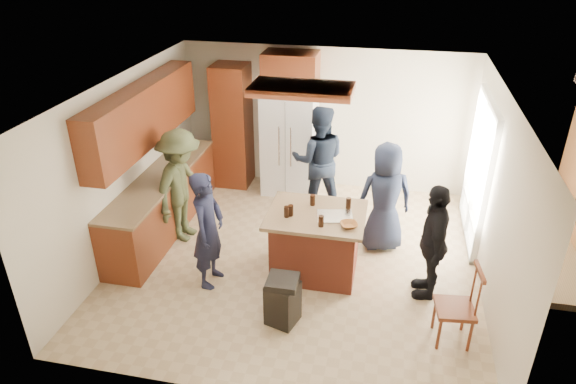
% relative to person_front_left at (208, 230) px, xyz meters
% --- Properties ---
extents(person_front_left, '(0.47, 0.62, 1.61)m').
position_rel_person_front_left_xyz_m(person_front_left, '(0.00, 0.00, 0.00)').
color(person_front_left, '#191C33').
rests_on(person_front_left, ground).
extents(person_behind_left, '(0.96, 0.68, 1.81)m').
position_rel_person_front_left_xyz_m(person_behind_left, '(1.08, 2.23, 0.10)').
color(person_behind_left, '#17202F').
rests_on(person_behind_left, ground).
extents(person_behind_right, '(0.92, 0.73, 1.64)m').
position_rel_person_front_left_xyz_m(person_behind_right, '(2.18, 1.32, 0.02)').
color(person_behind_right, '#1B2237').
rests_on(person_behind_right, ground).
extents(person_side_right, '(0.49, 0.93, 1.57)m').
position_rel_person_front_left_xyz_m(person_side_right, '(2.81, 0.34, -0.02)').
color(person_side_right, black).
rests_on(person_side_right, ground).
extents(person_counter, '(0.69, 1.19, 1.74)m').
position_rel_person_front_left_xyz_m(person_counter, '(-0.76, 0.99, 0.07)').
color(person_counter, '#393F25').
rests_on(person_counter, ground).
extents(left_cabinetry, '(0.64, 3.00, 2.30)m').
position_rel_person_front_left_xyz_m(left_cabinetry, '(-1.22, 1.15, 0.15)').
color(left_cabinetry, maroon).
rests_on(left_cabinetry, ground).
extents(back_wall_units, '(1.80, 0.60, 2.45)m').
position_rel_person_front_left_xyz_m(back_wall_units, '(-0.31, 2.95, 0.58)').
color(back_wall_units, maroon).
rests_on(back_wall_units, ground).
extents(refrigerator, '(0.90, 0.76, 1.80)m').
position_rel_person_front_left_xyz_m(refrigerator, '(0.47, 2.87, 0.10)').
color(refrigerator, white).
rests_on(refrigerator, ground).
extents(kitchen_island, '(1.28, 1.03, 0.93)m').
position_rel_person_front_left_xyz_m(kitchen_island, '(1.32, 0.49, -0.33)').
color(kitchen_island, brown).
rests_on(kitchen_island, ground).
extents(island_items, '(0.98, 0.64, 0.15)m').
position_rel_person_front_left_xyz_m(island_items, '(1.51, 0.39, 0.17)').
color(island_items, silver).
rests_on(island_items, kitchen_island).
extents(trash_bin, '(0.42, 0.42, 0.63)m').
position_rel_person_front_left_xyz_m(trash_bin, '(1.10, -0.58, -0.48)').
color(trash_bin, black).
rests_on(trash_bin, ground).
extents(spindle_chair, '(0.46, 0.46, 0.99)m').
position_rel_person_front_left_xyz_m(spindle_chair, '(3.08, -0.48, -0.35)').
color(spindle_chair, maroon).
rests_on(spindle_chair, ground).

